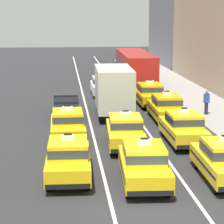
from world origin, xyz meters
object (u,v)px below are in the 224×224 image
Objects in this scene: taxi_right_fourth at (150,94)px; sedan_center_fourth at (102,85)px; sedan_right_sixth at (123,67)px; taxi_left_nearest at (68,158)px; box_truck_center_third at (113,89)px; sedan_left_third at (66,104)px; taxi_right_third at (166,107)px; bus_right_fifth at (135,68)px; pedestrian_by_storefront at (206,102)px; taxi_right_second at (183,127)px; taxi_left_second at (68,125)px; taxi_right_nearest at (224,160)px; taxi_center_second at (125,131)px; taxi_center_nearest at (144,163)px.

sedan_center_fourth is at bearing 123.33° from taxi_right_fourth.
taxi_left_nearest is at bearing -100.71° from sedan_right_sixth.
sedan_right_sixth is at bearing 81.33° from box_truck_center_third.
taxi_right_third is (6.34, -2.09, 0.03)m from sedan_left_third.
taxi_right_fourth is 8.70m from bus_right_fifth.
box_truck_center_third is 1.63× the size of sedan_right_sixth.
pedestrian_by_storefront is at bearing -77.14° from bus_right_fifth.
bus_right_fifth is (0.16, 8.65, 0.94)m from taxi_right_fourth.
sedan_center_fourth is at bearing 68.83° from sedan_left_third.
taxi_right_second is at bearing -90.43° from sedan_right_sixth.
taxi_left_second is at bearing 168.40° from taxi_right_second.
taxi_left_nearest is at bearing -103.95° from box_truck_center_third.
taxi_right_fourth is at bearing 90.69° from taxi_right_nearest.
taxi_right_third is at bearing 60.33° from taxi_center_second.
taxi_right_fourth is (3.13, -4.75, 0.03)m from sedan_center_fourth.
taxi_center_nearest is 1.02× the size of taxi_right_second.
sedan_left_third is at bearing 89.86° from taxi_left_nearest.
sedan_left_third is 13.95m from taxi_center_nearest.
sedan_left_third is at bearing -153.28° from taxi_right_fourth.
box_truck_center_third is 4.28m from taxi_right_fourth.
sedan_left_third is (0.03, 12.61, -0.03)m from taxi_left_nearest.
pedestrian_by_storefront is at bearing 19.21° from taxi_right_third.
taxi_left_nearest is at bearing -140.91° from taxi_right_second.
taxi_right_nearest is 16.60m from taxi_right_fourth.
taxi_center_second is 2.90× the size of pedestrian_by_storefront.
taxi_left_nearest is at bearing -90.14° from sedan_left_third.
sedan_left_third is 0.39× the size of bus_right_fifth.
taxi_right_third is at bearing -89.96° from bus_right_fifth.
taxi_left_second is 10.66m from pedestrian_by_storefront.
taxi_center_nearest is 3.37m from taxi_right_nearest.
taxi_right_second and taxi_right_third have the same top height.
taxi_center_nearest is (2.98, -7.24, 0.00)m from taxi_left_second.
taxi_right_nearest is at bearing -89.92° from bus_right_fifth.
taxi_center_nearest is 0.66× the size of box_truck_center_third.
bus_right_fifth is (3.18, 11.55, 0.04)m from box_truck_center_third.
taxi_right_fourth is at bearing 43.92° from box_truck_center_third.
taxi_left_second is at bearing 89.55° from taxi_left_nearest.
taxi_right_nearest is at bearing -87.36° from taxi_right_second.
box_truck_center_third reaches higher than bus_right_fifth.
bus_right_fifth is 7.03× the size of pedestrian_by_storefront.
sedan_left_third is 8.57m from taxi_center_second.
taxi_left_second is at bearing -145.80° from taxi_right_third.
taxi_right_second reaches higher than pedestrian_by_storefront.
box_truck_center_third reaches higher than taxi_left_second.
sedan_center_fourth is at bearing 108.35° from taxi_right_third.
taxi_center_second is (-0.05, 5.57, 0.00)m from taxi_center_nearest.
bus_right_fifth is at bearing -89.89° from sedan_right_sixth.
bus_right_fifth is at bearing 90.04° from taxi_right_third.
box_truck_center_third is (0.20, 8.25, 0.90)m from taxi_center_second.
pedestrian_by_storefront is at bearing -53.48° from taxi_right_fourth.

